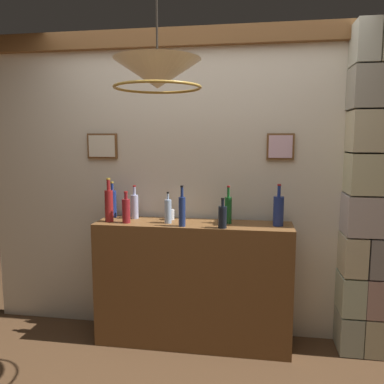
{
  "coord_description": "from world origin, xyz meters",
  "views": [
    {
      "loc": [
        0.46,
        -2.09,
        1.63
      ],
      "look_at": [
        0.0,
        0.79,
        1.23
      ],
      "focal_mm": 36.46,
      "sensor_mm": 36.0,
      "label": 1
    }
  ],
  "objects_px": {
    "liquor_bottle_vermouth": "(135,206)",
    "liquor_bottle_port": "(109,205)",
    "liquor_bottle_scotch": "(113,203)",
    "glass_tumbler_rocks": "(170,215)",
    "liquor_bottle_rye": "(228,209)",
    "liquor_bottle_tequila": "(278,210)",
    "pendant_lamp": "(157,75)",
    "liquor_bottle_brandy": "(222,217)",
    "liquor_bottle_bourbon": "(126,210)",
    "liquor_bottle_rum": "(182,210)",
    "liquor_bottle_sherry": "(168,211)"
  },
  "relations": [
    {
      "from": "liquor_bottle_vermouth",
      "to": "liquor_bottle_port",
      "type": "xyz_separation_m",
      "value": [
        -0.16,
        -0.15,
        0.03
      ]
    },
    {
      "from": "liquor_bottle_scotch",
      "to": "glass_tumbler_rocks",
      "type": "distance_m",
      "value": 0.5
    },
    {
      "from": "liquor_bottle_rye",
      "to": "liquor_bottle_scotch",
      "type": "height_order",
      "value": "liquor_bottle_scotch"
    },
    {
      "from": "liquor_bottle_rye",
      "to": "glass_tumbler_rocks",
      "type": "distance_m",
      "value": 0.48
    },
    {
      "from": "liquor_bottle_rye",
      "to": "liquor_bottle_tequila",
      "type": "height_order",
      "value": "liquor_bottle_tequila"
    },
    {
      "from": "liquor_bottle_scotch",
      "to": "pendant_lamp",
      "type": "bearing_deg",
      "value": -54.22
    },
    {
      "from": "liquor_bottle_brandy",
      "to": "pendant_lamp",
      "type": "relative_size",
      "value": 0.38
    },
    {
      "from": "liquor_bottle_rye",
      "to": "liquor_bottle_tequila",
      "type": "distance_m",
      "value": 0.38
    },
    {
      "from": "liquor_bottle_scotch",
      "to": "pendant_lamp",
      "type": "xyz_separation_m",
      "value": [
        0.61,
        -0.84,
        0.89
      ]
    },
    {
      "from": "liquor_bottle_brandy",
      "to": "pendant_lamp",
      "type": "bearing_deg",
      "value": -119.35
    },
    {
      "from": "liquor_bottle_bourbon",
      "to": "glass_tumbler_rocks",
      "type": "distance_m",
      "value": 0.36
    },
    {
      "from": "liquor_bottle_port",
      "to": "glass_tumbler_rocks",
      "type": "height_order",
      "value": "liquor_bottle_port"
    },
    {
      "from": "liquor_bottle_bourbon",
      "to": "pendant_lamp",
      "type": "bearing_deg",
      "value": -56.82
    },
    {
      "from": "liquor_bottle_brandy",
      "to": "pendant_lamp",
      "type": "xyz_separation_m",
      "value": [
        -0.33,
        -0.59,
        0.92
      ]
    },
    {
      "from": "glass_tumbler_rocks",
      "to": "pendant_lamp",
      "type": "xyz_separation_m",
      "value": [
        0.11,
        -0.82,
        0.96
      ]
    },
    {
      "from": "liquor_bottle_port",
      "to": "glass_tumbler_rocks",
      "type": "relative_size",
      "value": 4.2
    },
    {
      "from": "liquor_bottle_tequila",
      "to": "liquor_bottle_port",
      "type": "relative_size",
      "value": 0.91
    },
    {
      "from": "liquor_bottle_port",
      "to": "pendant_lamp",
      "type": "height_order",
      "value": "pendant_lamp"
    },
    {
      "from": "liquor_bottle_vermouth",
      "to": "liquor_bottle_brandy",
      "type": "bearing_deg",
      "value": -17.91
    },
    {
      "from": "liquor_bottle_rye",
      "to": "liquor_bottle_bourbon",
      "type": "distance_m",
      "value": 0.79
    },
    {
      "from": "liquor_bottle_bourbon",
      "to": "liquor_bottle_port",
      "type": "bearing_deg",
      "value": 171.39
    },
    {
      "from": "glass_tumbler_rocks",
      "to": "liquor_bottle_tequila",
      "type": "bearing_deg",
      "value": -6.05
    },
    {
      "from": "liquor_bottle_port",
      "to": "liquor_bottle_rum",
      "type": "xyz_separation_m",
      "value": [
        0.6,
        -0.07,
        -0.02
      ]
    },
    {
      "from": "liquor_bottle_tequila",
      "to": "liquor_bottle_sherry",
      "type": "height_order",
      "value": "liquor_bottle_tequila"
    },
    {
      "from": "pendant_lamp",
      "to": "glass_tumbler_rocks",
      "type": "bearing_deg",
      "value": 97.95
    },
    {
      "from": "liquor_bottle_tequila",
      "to": "liquor_bottle_brandy",
      "type": "distance_m",
      "value": 0.43
    },
    {
      "from": "liquor_bottle_sherry",
      "to": "liquor_bottle_rum",
      "type": "xyz_separation_m",
      "value": [
        0.13,
        -0.1,
        0.03
      ]
    },
    {
      "from": "liquor_bottle_bourbon",
      "to": "liquor_bottle_rye",
      "type": "bearing_deg",
      "value": 7.72
    },
    {
      "from": "liquor_bottle_rye",
      "to": "liquor_bottle_vermouth",
      "type": "height_order",
      "value": "liquor_bottle_rye"
    },
    {
      "from": "liquor_bottle_brandy",
      "to": "liquor_bottle_port",
      "type": "xyz_separation_m",
      "value": [
        -0.9,
        0.08,
        0.05
      ]
    },
    {
      "from": "liquor_bottle_bourbon",
      "to": "liquor_bottle_rum",
      "type": "relative_size",
      "value": 0.81
    },
    {
      "from": "liquor_bottle_brandy",
      "to": "liquor_bottle_rum",
      "type": "xyz_separation_m",
      "value": [
        -0.3,
        0.01,
        0.03
      ]
    },
    {
      "from": "liquor_bottle_tequila",
      "to": "liquor_bottle_port",
      "type": "xyz_separation_m",
      "value": [
        -1.31,
        -0.06,
        0.02
      ]
    },
    {
      "from": "liquor_bottle_bourbon",
      "to": "liquor_bottle_tequila",
      "type": "bearing_deg",
      "value": 4.1
    },
    {
      "from": "liquor_bottle_tequila",
      "to": "glass_tumbler_rocks",
      "type": "bearing_deg",
      "value": 173.95
    },
    {
      "from": "liquor_bottle_vermouth",
      "to": "liquor_bottle_scotch",
      "type": "xyz_separation_m",
      "value": [
        -0.2,
        0.02,
        0.01
      ]
    },
    {
      "from": "liquor_bottle_rum",
      "to": "glass_tumbler_rocks",
      "type": "distance_m",
      "value": 0.28
    },
    {
      "from": "glass_tumbler_rocks",
      "to": "liquor_bottle_vermouth",
      "type": "bearing_deg",
      "value": 179.42
    },
    {
      "from": "liquor_bottle_bourbon",
      "to": "pendant_lamp",
      "type": "distance_m",
      "value": 1.19
    },
    {
      "from": "liquor_bottle_rye",
      "to": "liquor_bottle_brandy",
      "type": "height_order",
      "value": "liquor_bottle_rye"
    },
    {
      "from": "liquor_bottle_brandy",
      "to": "liquor_bottle_scotch",
      "type": "relative_size",
      "value": 0.75
    },
    {
      "from": "liquor_bottle_bourbon",
      "to": "liquor_bottle_rum",
      "type": "xyz_separation_m",
      "value": [
        0.45,
        -0.05,
        0.02
      ]
    },
    {
      "from": "liquor_bottle_tequila",
      "to": "liquor_bottle_vermouth",
      "type": "xyz_separation_m",
      "value": [
        -1.15,
        0.09,
        -0.01
      ]
    },
    {
      "from": "liquor_bottle_bourbon",
      "to": "liquor_bottle_sherry",
      "type": "bearing_deg",
      "value": 7.82
    },
    {
      "from": "liquor_bottle_sherry",
      "to": "liquor_bottle_scotch",
      "type": "distance_m",
      "value": 0.53
    },
    {
      "from": "liquor_bottle_vermouth",
      "to": "glass_tumbler_rocks",
      "type": "height_order",
      "value": "liquor_bottle_vermouth"
    },
    {
      "from": "liquor_bottle_port",
      "to": "liquor_bottle_scotch",
      "type": "xyz_separation_m",
      "value": [
        -0.04,
        0.17,
        -0.02
      ]
    },
    {
      "from": "liquor_bottle_bourbon",
      "to": "liquor_bottle_vermouth",
      "type": "relative_size",
      "value": 0.9
    },
    {
      "from": "liquor_bottle_vermouth",
      "to": "glass_tumbler_rocks",
      "type": "relative_size",
      "value": 3.33
    },
    {
      "from": "liquor_bottle_tequila",
      "to": "pendant_lamp",
      "type": "distance_m",
      "value": 1.36
    }
  ]
}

